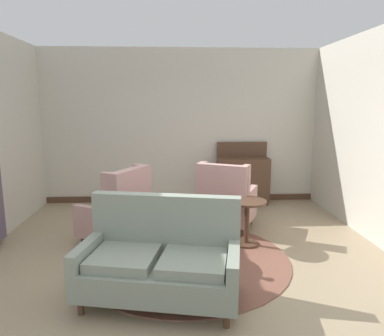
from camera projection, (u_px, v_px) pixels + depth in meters
name	position (u px, v px, depth m)	size (l,w,h in m)	color
ground	(186.00, 270.00, 4.24)	(8.66, 8.66, 0.00)	#9E896B
wall_back	(181.00, 127.00, 7.00)	(5.62, 0.08, 3.02)	beige
wall_right	(376.00, 136.00, 5.02)	(0.08, 4.33, 3.02)	beige
baseboard_back	(181.00, 198.00, 7.21)	(5.46, 0.03, 0.12)	#4C3323
area_rug	(186.00, 259.00, 4.53)	(2.64, 2.64, 0.01)	brown
coffee_table	(178.00, 232.00, 4.36)	(0.86, 0.86, 0.50)	#4C3323
porcelain_vase	(181.00, 214.00, 4.27)	(0.17, 0.17, 0.38)	#384C93
settee	(161.00, 260.00, 3.55)	(1.70, 1.08, 1.03)	gray
armchair_foreground_right	(226.00, 201.00, 5.55)	(1.05, 1.05, 1.08)	tan
armchair_near_window	(119.00, 212.00, 4.99)	(1.07, 1.07, 1.10)	tan
side_table	(247.00, 218.00, 4.92)	(0.53, 0.53, 0.65)	#4C3323
sideboard	(243.00, 178.00, 6.95)	(1.00, 0.40, 1.21)	#4C3323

